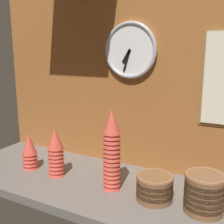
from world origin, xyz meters
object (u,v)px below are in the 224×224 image
at_px(cup_stack_left, 30,151).
at_px(bowl_stack_right, 155,187).
at_px(cup_stack_center_left, 56,152).
at_px(cup_stack_center_right, 112,150).
at_px(wall_clock, 130,50).
at_px(bowl_stack_far_right, 204,192).

height_order(cup_stack_left, bowl_stack_right, cup_stack_left).
bearing_deg(cup_stack_center_left, bowl_stack_right, 0.72).
relative_size(cup_stack_center_right, wall_clock, 1.30).
height_order(cup_stack_center_left, cup_stack_center_right, cup_stack_center_right).
distance_m(cup_stack_center_right, cup_stack_left, 0.49).
distance_m(cup_stack_center_right, bowl_stack_far_right, 0.42).
xyz_separation_m(cup_stack_center_left, cup_stack_left, (-0.18, 0.00, -0.03)).
bearing_deg(cup_stack_center_right, wall_clock, 98.21).
bearing_deg(bowl_stack_far_right, wall_clock, 148.91).
bearing_deg(bowl_stack_far_right, cup_stack_center_right, -179.51).
distance_m(cup_stack_left, bowl_stack_far_right, 0.89).
height_order(cup_stack_left, bowl_stack_far_right, cup_stack_left).
distance_m(cup_stack_center_left, cup_stack_left, 0.18).
relative_size(bowl_stack_far_right, wall_clock, 0.55).
height_order(cup_stack_center_left, wall_clock, wall_clock).
xyz_separation_m(cup_stack_left, bowl_stack_far_right, (0.89, 0.01, -0.01)).
height_order(cup_stack_center_left, bowl_stack_far_right, cup_stack_center_left).
relative_size(cup_stack_center_left, cup_stack_left, 1.32).
xyz_separation_m(cup_stack_left, bowl_stack_right, (0.69, 0.00, -0.04)).
distance_m(cup_stack_center_left, wall_clock, 0.63).
height_order(cup_stack_left, wall_clock, wall_clock).
bearing_deg(cup_stack_center_right, cup_stack_center_left, -178.40).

